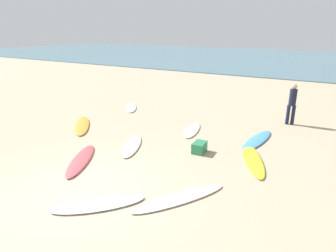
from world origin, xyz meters
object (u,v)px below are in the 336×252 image
at_px(surfboard_0, 132,145).
at_px(beachgoer_mid, 292,102).
at_px(surfboard_1, 99,204).
at_px(surfboard_2, 82,125).
at_px(surfboard_5, 192,130).
at_px(surfboard_7, 180,198).
at_px(beach_cooler, 199,147).
at_px(surfboard_6, 81,160).
at_px(surfboard_3, 257,140).
at_px(surfboard_4, 253,159).
at_px(surfboard_8, 131,107).

xyz_separation_m(surfboard_0, beachgoer_mid, (4.04, 5.31, 0.89)).
relative_size(surfboard_1, surfboard_2, 0.81).
bearing_deg(surfboard_5, surfboard_7, -81.68).
relative_size(surfboard_0, beach_cooler, 3.76).
height_order(surfboard_6, surfboard_7, surfboard_6).
relative_size(surfboard_6, beachgoer_mid, 1.35).
bearing_deg(surfboard_3, beach_cooler, -118.99).
bearing_deg(surfboard_5, surfboard_0, -127.14).
xyz_separation_m(surfboard_1, beachgoer_mid, (2.54, 8.35, 0.89)).
height_order(surfboard_2, surfboard_4, surfboard_2).
bearing_deg(beach_cooler, surfboard_5, 123.29).
xyz_separation_m(surfboard_7, beach_cooler, (-0.78, 2.66, 0.13)).
relative_size(surfboard_0, surfboard_7, 0.84).
xyz_separation_m(surfboard_1, surfboard_6, (-2.06, 1.36, 0.01)).
bearing_deg(beachgoer_mid, surfboard_6, -145.73).
xyz_separation_m(surfboard_0, surfboard_1, (1.49, -3.05, 0.00)).
height_order(surfboard_5, surfboard_8, same).
distance_m(surfboard_3, surfboard_5, 2.44).
bearing_deg(surfboard_5, surfboard_8, 145.47).
height_order(surfboard_4, beach_cooler, beach_cooler).
xyz_separation_m(surfboard_5, surfboard_6, (-1.56, -4.15, 0.01)).
relative_size(surfboard_1, surfboard_7, 0.84).
bearing_deg(surfboard_5, beach_cooler, -71.97).
relative_size(surfboard_2, beachgoer_mid, 1.50).
bearing_deg(surfboard_0, surfboard_7, 119.74).
distance_m(surfboard_0, surfboard_4, 3.88).
bearing_deg(surfboard_7, surfboard_6, 26.39).
xyz_separation_m(surfboard_7, beachgoer_mid, (1.14, 7.21, 0.90)).
bearing_deg(beach_cooler, surfboard_4, 10.06).
bearing_deg(beachgoer_mid, surfboard_4, -116.36).
distance_m(surfboard_7, beachgoer_mid, 7.36).
bearing_deg(beach_cooler, beachgoer_mid, 67.18).
bearing_deg(surfboard_3, surfboard_0, -136.93).
relative_size(surfboard_1, surfboard_4, 0.81).
xyz_separation_m(surfboard_3, surfboard_7, (-0.52, -4.59, -0.01)).
distance_m(surfboard_2, beach_cooler, 5.17).
height_order(surfboard_5, beachgoer_mid, beachgoer_mid).
relative_size(surfboard_5, surfboard_8, 0.99).
relative_size(beachgoer_mid, beach_cooler, 3.13).
distance_m(surfboard_1, surfboard_5, 5.54).
bearing_deg(surfboard_3, surfboard_2, -157.46).
bearing_deg(beachgoer_mid, beach_cooler, -135.19).
distance_m(surfboard_3, surfboard_4, 1.68).
xyz_separation_m(surfboard_3, surfboard_4, (0.32, -1.65, -0.00)).
distance_m(surfboard_2, surfboard_8, 3.29).
height_order(surfboard_1, surfboard_5, surfboard_1).
bearing_deg(surfboard_5, surfboard_4, -42.78).
relative_size(surfboard_7, beachgoer_mid, 1.44).
bearing_deg(surfboard_6, beachgoer_mid, -154.51).
distance_m(surfboard_5, surfboard_6, 4.43).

